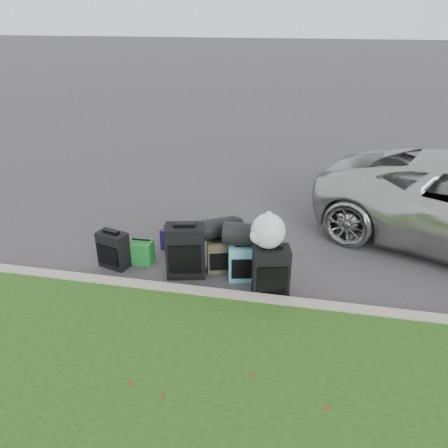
% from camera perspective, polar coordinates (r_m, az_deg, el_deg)
% --- Properties ---
extents(ground, '(120.00, 120.00, 0.00)m').
position_cam_1_polar(ground, '(6.67, 0.51, -5.06)').
color(ground, '#383535').
rests_on(ground, ground).
extents(curb, '(120.00, 0.18, 0.15)m').
position_cam_1_polar(curb, '(5.81, -1.34, -9.44)').
color(curb, '#9E937F').
rests_on(curb, ground).
extents(suitcase_small_black, '(0.49, 0.36, 0.55)m').
position_cam_1_polar(suitcase_small_black, '(6.66, -14.24, -3.27)').
color(suitcase_small_black, black).
rests_on(suitcase_small_black, ground).
extents(suitcase_large_black_left, '(0.60, 0.44, 0.78)m').
position_cam_1_polar(suitcase_large_black_left, '(6.22, -5.05, -3.50)').
color(suitcase_large_black_left, black).
rests_on(suitcase_large_black_left, ground).
extents(suitcase_olive, '(0.40, 0.31, 0.48)m').
position_cam_1_polar(suitcase_olive, '(6.36, -0.63, -4.22)').
color(suitcase_olive, '#383424').
rests_on(suitcase_olive, ground).
extents(suitcase_teal, '(0.42, 0.31, 0.54)m').
position_cam_1_polar(suitcase_teal, '(6.15, 2.39, -5.06)').
color(suitcase_teal, teal).
rests_on(suitcase_teal, ground).
extents(suitcase_large_black_right, '(0.53, 0.39, 0.71)m').
position_cam_1_polar(suitcase_large_black_right, '(5.82, 6.14, -6.21)').
color(suitcase_large_black_right, black).
rests_on(suitcase_large_black_right, ground).
extents(tote_green, '(0.32, 0.26, 0.35)m').
position_cam_1_polar(tote_green, '(6.71, -10.62, -3.65)').
color(tote_green, '#1A782B').
rests_on(tote_green, ground).
extents(tote_navy, '(0.36, 0.32, 0.33)m').
position_cam_1_polar(tote_navy, '(7.04, -6.76, -1.94)').
color(tote_navy, '#1F1854').
rests_on(tote_navy, ground).
extents(duffel_left, '(0.64, 0.55, 0.30)m').
position_cam_1_polar(duffel_left, '(6.28, -0.92, -0.59)').
color(duffel_left, black).
rests_on(duffel_left, suitcase_olive).
extents(duffel_right, '(0.58, 0.34, 0.32)m').
position_cam_1_polar(duffel_right, '(5.97, 2.68, -1.37)').
color(duffel_right, black).
rests_on(duffel_right, suitcase_teal).
extents(trash_bag, '(0.44, 0.44, 0.44)m').
position_cam_1_polar(trash_bag, '(5.57, 5.79, -0.92)').
color(trash_bag, white).
rests_on(trash_bag, suitcase_large_black_right).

